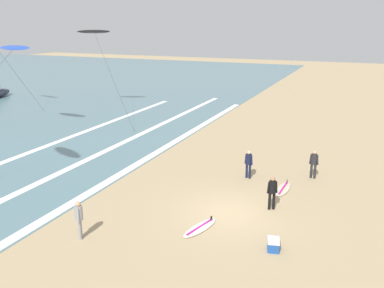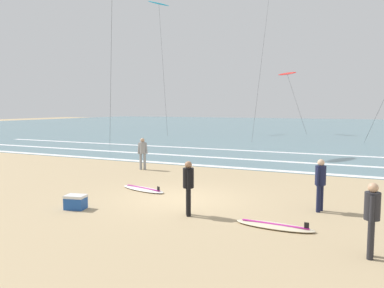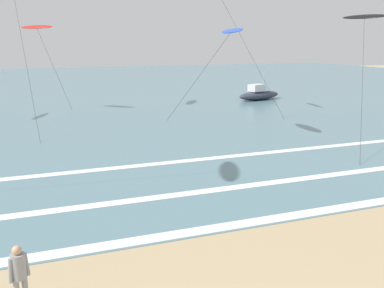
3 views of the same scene
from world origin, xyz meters
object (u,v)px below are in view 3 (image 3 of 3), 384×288
at_px(kite_black_far_right, 364,17).
at_px(offshore_boat, 259,94).
at_px(kite_blue_mid_center, 232,31).
at_px(surfer_foreground_main, 19,273).
at_px(kite_red_far_left, 36,27).

distance_m(kite_black_far_right, offshore_boat, 16.08).
bearing_deg(offshore_boat, kite_blue_mid_center, -125.14).
height_order(surfer_foreground_main, kite_red_far_left, kite_red_far_left).
relative_size(kite_red_far_left, offshore_boat, 1.32).
distance_m(surfer_foreground_main, kite_red_far_left, 30.02).
distance_m(kite_red_far_left, kite_black_far_right, 25.32).
bearing_deg(kite_blue_mid_center, kite_black_far_right, -1.33).
distance_m(surfer_foreground_main, kite_blue_mid_center, 20.08).
xyz_separation_m(kite_blue_mid_center, offshore_boat, (10.06, 14.30, -5.90)).
bearing_deg(kite_black_far_right, kite_red_far_left, 144.73).
relative_size(kite_blue_mid_center, kite_red_far_left, 1.09).
xyz_separation_m(kite_black_far_right, offshore_boat, (0.31, 14.52, -6.89)).
distance_m(kite_blue_mid_center, offshore_boat, 18.45).
bearing_deg(surfer_foreground_main, offshore_boat, 52.80).
distance_m(kite_blue_mid_center, kite_black_far_right, 9.80).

